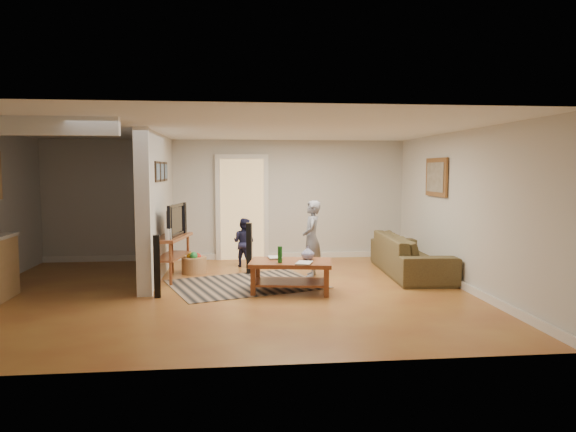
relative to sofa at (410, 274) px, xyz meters
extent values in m
plane|color=brown|center=(-3.30, -1.09, 0.00)|extent=(7.50, 7.50, 0.00)
cube|color=silver|center=(-3.30, 1.91, 1.25)|extent=(7.50, 0.04, 2.50)
cube|color=silver|center=(0.45, -1.09, 1.25)|extent=(0.04, 6.00, 2.50)
cube|color=white|center=(-3.30, -1.09, 2.50)|extent=(7.50, 6.00, 0.04)
cube|color=silver|center=(-4.50, 0.36, 1.25)|extent=(0.15, 3.10, 2.50)
cube|color=white|center=(-4.50, -1.19, 1.25)|extent=(0.22, 0.10, 2.50)
cube|color=white|center=(-3.30, 1.88, 0.06)|extent=(7.50, 0.04, 0.12)
cube|color=white|center=(0.42, -1.09, 0.06)|extent=(0.04, 6.00, 0.12)
cube|color=#D8B272|center=(-3.00, 1.85, 1.05)|extent=(0.90, 0.06, 2.10)
cube|color=black|center=(-4.42, -0.29, 1.85)|extent=(0.03, 0.40, 0.34)
cube|color=black|center=(-4.42, 0.21, 1.85)|extent=(0.03, 0.40, 0.34)
cube|color=black|center=(-4.42, 0.71, 1.85)|extent=(0.03, 0.40, 0.34)
cube|color=brown|center=(0.41, -0.09, 1.75)|extent=(0.04, 0.90, 0.68)
cube|color=black|center=(-2.99, -0.54, 0.01)|extent=(2.78, 2.39, 0.01)
imported|color=#443C22|center=(0.00, 0.00, 0.00)|extent=(1.07, 2.46, 0.70)
cube|color=maroon|center=(-2.31, -1.14, 0.45)|extent=(1.34, 0.92, 0.06)
cube|color=silver|center=(-2.31, -1.14, 0.46)|extent=(0.83, 0.55, 0.02)
cube|color=maroon|center=(-2.31, -1.14, 0.15)|extent=(1.22, 0.80, 0.03)
cube|color=maroon|center=(-2.89, -1.33, 0.23)|extent=(0.08, 0.08, 0.45)
cube|color=maroon|center=(-1.81, -1.51, 0.23)|extent=(0.08, 0.08, 0.45)
cube|color=maroon|center=(-2.80, -0.77, 0.23)|extent=(0.08, 0.08, 0.45)
cube|color=maroon|center=(-1.72, -0.95, 0.23)|extent=(0.08, 0.08, 0.45)
imported|color=navy|center=(-2.03, -1.06, 0.48)|extent=(0.24, 0.24, 0.22)
cylinder|color=#14591B|center=(-2.48, -1.27, 0.61)|extent=(0.07, 0.07, 0.25)
imported|color=#998C4C|center=(-2.63, -0.90, 0.48)|extent=(0.23, 0.29, 0.03)
imported|color=#66594C|center=(-2.24, -1.36, 0.48)|extent=(0.31, 0.36, 0.02)
cube|color=maroon|center=(-4.25, 0.01, 0.72)|extent=(0.66, 1.25, 0.05)
cube|color=maroon|center=(-4.25, 0.01, 0.40)|extent=(0.59, 1.15, 0.03)
cylinder|color=maroon|center=(-4.49, -0.47, 0.37)|extent=(0.05, 0.05, 0.73)
cylinder|color=maroon|center=(-4.30, 0.55, 0.37)|extent=(0.05, 0.05, 0.73)
cylinder|color=maroon|center=(-4.20, -0.52, 0.37)|extent=(0.05, 0.05, 0.73)
cylinder|color=maroon|center=(-4.01, 0.49, 0.37)|extent=(0.05, 0.05, 0.73)
imported|color=black|center=(-4.23, 0.01, 0.75)|extent=(0.30, 0.97, 0.55)
cylinder|color=white|center=(-4.24, -0.45, 0.84)|extent=(0.10, 0.10, 0.18)
cube|color=black|center=(-4.30, -1.29, 0.47)|extent=(0.10, 0.10, 0.93)
cube|color=black|center=(-2.90, 0.31, 0.46)|extent=(0.11, 0.11, 0.93)
cylinder|color=#9C7243|center=(-3.90, 0.47, 0.15)|extent=(0.45, 0.45, 0.29)
sphere|color=red|center=(-3.84, 0.51, 0.29)|extent=(0.14, 0.14, 0.14)
sphere|color=gold|center=(-3.97, 0.49, 0.31)|extent=(0.14, 0.14, 0.14)
sphere|color=green|center=(-3.90, 0.41, 0.33)|extent=(0.14, 0.14, 0.14)
imported|color=slate|center=(-1.81, -0.03, 0.00)|extent=(0.40, 0.54, 1.34)
imported|color=#1D1D3C|center=(-2.98, 1.03, 0.00)|extent=(0.58, 0.54, 0.95)
camera|label=1|loc=(-3.16, -8.87, 1.88)|focal=32.00mm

